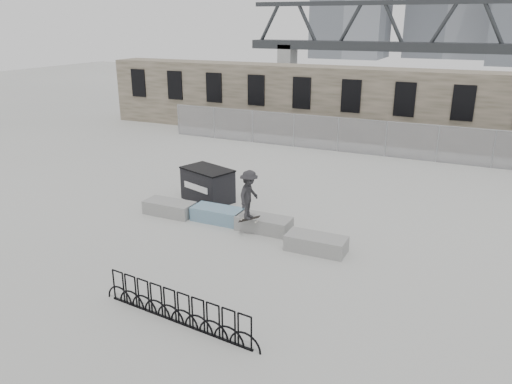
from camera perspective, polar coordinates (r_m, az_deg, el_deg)
ground at (r=18.60m, az=-1.60°, el=-4.00°), size 120.00×120.00×0.00m
stone_wall at (r=32.85m, az=11.31°, el=9.86°), size 36.00×2.58×4.50m
chainlink_fence at (r=29.51m, az=9.36°, el=6.56°), size 22.06×0.06×2.02m
planter_far_left at (r=19.97m, az=-9.86°, el=-1.74°), size 2.00×0.90×0.54m
planter_center_left at (r=19.06m, az=-4.34°, el=-2.52°), size 2.00×0.90×0.54m
planter_center_right at (r=18.17m, az=0.90°, el=-3.58°), size 2.00×0.90×0.54m
planter_offset at (r=16.73m, az=6.89°, el=-5.79°), size 2.00×0.90×0.54m
dumpster at (r=21.14m, az=-5.54°, el=0.86°), size 2.46×1.94×1.42m
bike_rack at (r=13.01m, az=-9.04°, el=-12.92°), size 4.92×0.58×0.90m
skateboarder at (r=17.31m, az=-0.80°, el=-0.33°), size 0.78×1.13×1.93m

